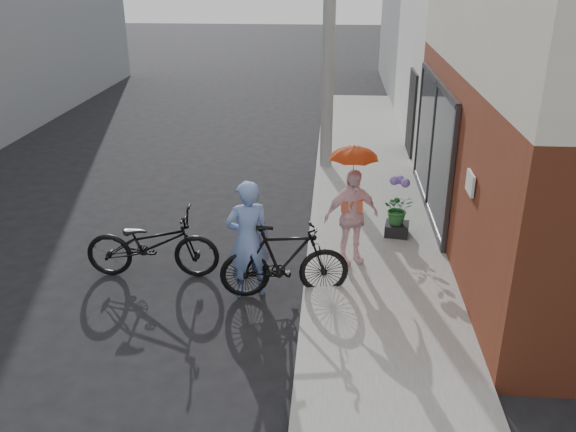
# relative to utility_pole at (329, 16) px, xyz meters

# --- Properties ---
(ground) EXTENTS (80.00, 80.00, 0.00)m
(ground) POSITION_rel_utility_pole_xyz_m (-1.10, -6.00, -3.50)
(ground) COLOR black
(ground) RESTS_ON ground
(sidewalk) EXTENTS (2.20, 24.00, 0.12)m
(sidewalk) POSITION_rel_utility_pole_xyz_m (1.00, -4.00, -3.44)
(sidewalk) COLOR gray
(sidewalk) RESTS_ON ground
(curb) EXTENTS (0.12, 24.00, 0.12)m
(curb) POSITION_rel_utility_pole_xyz_m (-0.16, -4.00, -3.44)
(curb) COLOR #9E9E99
(curb) RESTS_ON ground
(plaster_building) EXTENTS (8.00, 6.00, 7.00)m
(plaster_building) POSITION_rel_utility_pole_xyz_m (6.10, 3.00, 0.00)
(plaster_building) COLOR white
(plaster_building) RESTS_ON ground
(utility_pole) EXTENTS (0.28, 0.28, 7.00)m
(utility_pole) POSITION_rel_utility_pole_xyz_m (0.00, 0.00, 0.00)
(utility_pole) COLOR #9E9E99
(utility_pole) RESTS_ON ground
(officer) EXTENTS (0.77, 0.63, 1.81)m
(officer) POSITION_rel_utility_pole_xyz_m (-1.03, -5.91, -2.60)
(officer) COLOR #7592D0
(officer) RESTS_ON ground
(bike_left) EXTENTS (2.12, 0.83, 1.10)m
(bike_left) POSITION_rel_utility_pole_xyz_m (-2.62, -5.45, -2.95)
(bike_left) COLOR black
(bike_left) RESTS_ON ground
(bike_right) EXTENTS (1.98, 0.84, 1.15)m
(bike_right) POSITION_rel_utility_pole_xyz_m (-0.50, -5.91, -2.92)
(bike_right) COLOR black
(bike_right) RESTS_ON ground
(kimono_woman) EXTENTS (1.00, 0.72, 1.57)m
(kimono_woman) POSITION_rel_utility_pole_xyz_m (0.48, -4.95, -2.60)
(kimono_woman) COLOR #FFD5DC
(kimono_woman) RESTS_ON sidewalk
(parasol) EXTENTS (0.73, 0.73, 0.64)m
(parasol) POSITION_rel_utility_pole_xyz_m (0.48, -4.95, -1.49)
(parasol) COLOR #D54A19
(parasol) RESTS_ON kimono_woman
(planter) EXTENTS (0.46, 0.46, 0.21)m
(planter) POSITION_rel_utility_pole_xyz_m (1.34, -3.86, -3.27)
(planter) COLOR black
(planter) RESTS_ON sidewalk
(potted_plant) EXTENTS (0.51, 0.44, 0.56)m
(potted_plant) POSITION_rel_utility_pole_xyz_m (1.34, -3.86, -2.89)
(potted_plant) COLOR #2A6B2F
(potted_plant) RESTS_ON planter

